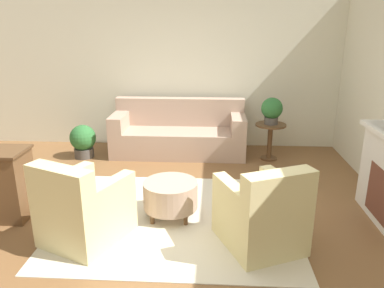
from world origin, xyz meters
The scene contains 10 objects.
ground_plane centered at (0.00, 0.00, 0.00)m, with size 16.00×16.00×0.00m, color brown.
wall_back centered at (0.00, 2.91, 1.40)m, with size 9.71×0.12×2.80m.
rug centered at (0.00, 0.00, 0.01)m, with size 2.73×2.35×0.01m.
couch centered at (-0.19, 2.34, 0.34)m, with size 2.29×0.85×0.94m.
armchair_left centered at (-0.93, -0.53, 0.35)m, with size 0.98×1.03×0.91m.
armchair_right centered at (0.93, -0.53, 0.35)m, with size 0.98×1.03×0.91m.
ottoman_table centered at (-0.07, 0.03, 0.29)m, with size 0.64×0.64×0.44m.
side_table centered at (1.37, 2.11, 0.42)m, with size 0.50×0.50×0.62m.
potted_plant_on_side_table centered at (1.37, 2.11, 0.86)m, with size 0.35×0.35×0.44m.
potted_plant_floor centered at (-1.80, 2.02, 0.30)m, with size 0.44×0.44×0.57m.
Camera 1 is at (0.42, -3.95, 2.21)m, focal length 35.00 mm.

